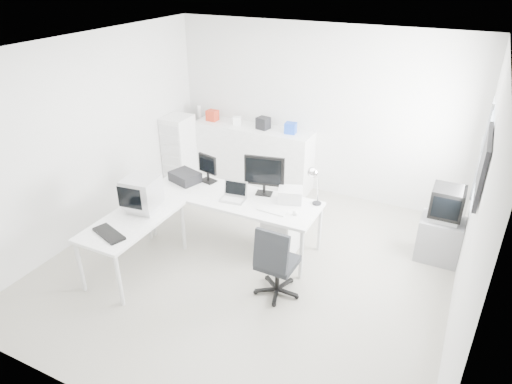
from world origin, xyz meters
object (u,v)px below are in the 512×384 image
at_px(side_desk, 135,244).
at_px(lcd_monitor_small, 208,169).
at_px(crt_tv, 447,205).
at_px(laser_printer, 290,195).
at_px(inkjet_printer, 185,177).
at_px(office_chair, 278,259).
at_px(laptop, 233,193).
at_px(crt_monitor, 142,193).
at_px(filing_cabinet, 179,150).
at_px(main_desk, 234,220).
at_px(lcd_monitor_large, 264,175).
at_px(tv_cabinet, 439,239).
at_px(drawer_pedestal, 281,234).
at_px(sideboard, 253,156).

relative_size(side_desk, lcd_monitor_small, 3.47).
distance_m(lcd_monitor_small, crt_tv, 3.27).
distance_m(laser_printer, crt_tv, 2.02).
xyz_separation_m(inkjet_printer, lcd_monitor_small, (0.30, 0.15, 0.13)).
distance_m(inkjet_printer, office_chair, 2.06).
distance_m(inkjet_printer, crt_tv, 3.59).
distance_m(laptop, crt_tv, 2.79).
height_order(crt_monitor, filing_cabinet, crt_monitor).
height_order(main_desk, lcd_monitor_large, lcd_monitor_large).
bearing_deg(laptop, inkjet_printer, 160.36).
bearing_deg(side_desk, tv_cabinet, 29.52).
xyz_separation_m(side_desk, crt_monitor, (0.00, 0.25, 0.62)).
relative_size(side_desk, lcd_monitor_large, 2.44).
xyz_separation_m(laptop, filing_cabinet, (-1.89, 1.46, -0.24)).
bearing_deg(filing_cabinet, laptop, -37.67).
xyz_separation_m(drawer_pedestal, crt_tv, (1.96, 0.84, 0.53)).
bearing_deg(drawer_pedestal, side_desk, -143.43).
xyz_separation_m(laptop, tv_cabinet, (2.61, 0.99, -0.55)).
bearing_deg(filing_cabinet, tv_cabinet, -6.05).
relative_size(lcd_monitor_large, filing_cabinet, 0.47).
height_order(side_desk, crt_monitor, crt_monitor).
bearing_deg(crt_tv, filing_cabinet, 173.95).
height_order(tv_cabinet, crt_tv, crt_tv).
relative_size(laptop, crt_tv, 0.64).
relative_size(lcd_monitor_small, filing_cabinet, 0.33).
relative_size(laser_printer, tv_cabinet, 0.53).
bearing_deg(main_desk, filing_cabinet, 143.54).
bearing_deg(laptop, tv_cabinet, 13.59).
bearing_deg(sideboard, office_chair, -57.97).
xyz_separation_m(inkjet_printer, tv_cabinet, (3.51, 0.79, -0.52)).
distance_m(lcd_monitor_small, crt_monitor, 1.14).
xyz_separation_m(lcd_monitor_small, laser_printer, (1.30, -0.03, -0.11)).
distance_m(main_desk, side_desk, 1.39).
bearing_deg(crt_tv, inkjet_printer, -167.38).
height_order(side_desk, office_chair, office_chair).
bearing_deg(main_desk, laser_printer, 16.35).
bearing_deg(crt_monitor, sideboard, 77.83).
relative_size(side_desk, tv_cabinet, 2.32).
distance_m(drawer_pedestal, sideboard, 2.26).
xyz_separation_m(side_desk, laptop, (0.90, 1.00, 0.48)).
distance_m(inkjet_printer, filing_cabinet, 1.62).
bearing_deg(sideboard, inkjet_printer, -97.17).
relative_size(lcd_monitor_small, laptop, 1.26).
bearing_deg(filing_cabinet, office_chair, -36.49).
bearing_deg(crt_monitor, filing_cabinet, 106.68).
distance_m(main_desk, sideboard, 1.97).
xyz_separation_m(drawer_pedestal, tv_cabinet, (1.96, 0.84, 0.00)).
xyz_separation_m(tv_cabinet, sideboard, (-3.29, 0.97, 0.23)).
distance_m(side_desk, tv_cabinet, 4.03).
bearing_deg(laptop, laser_printer, 17.46).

